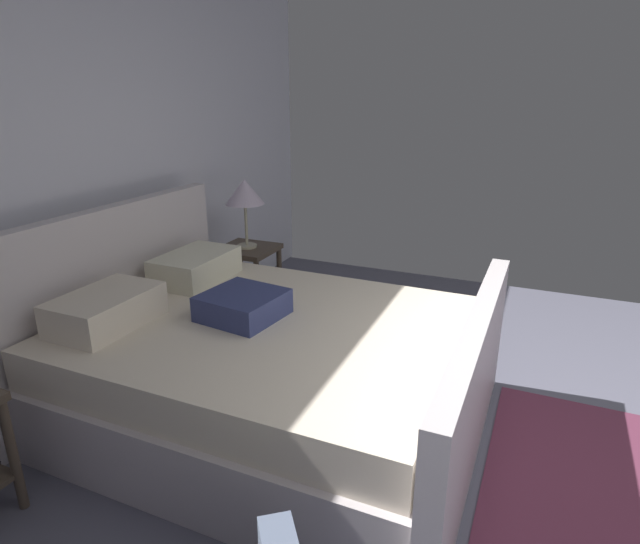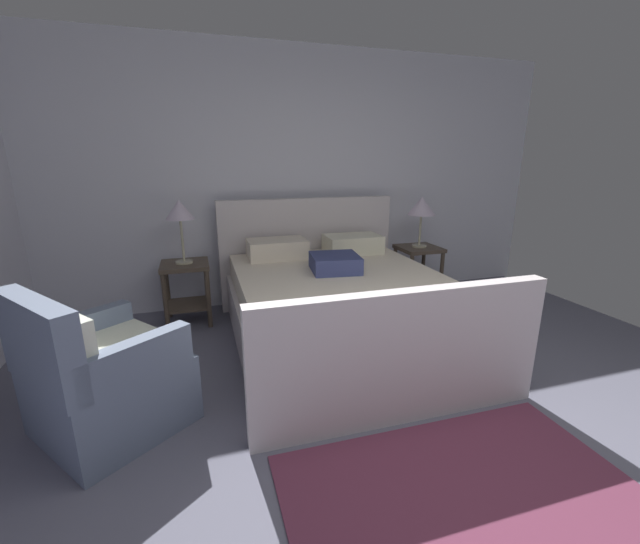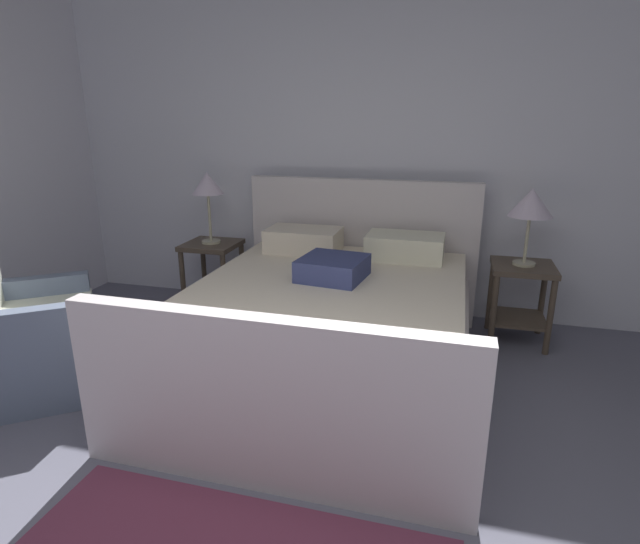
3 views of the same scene
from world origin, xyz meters
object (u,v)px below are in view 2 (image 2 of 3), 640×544
object	(u,v)px
bed	(339,305)
table_lamp_left	(180,212)
nightstand_left	(186,283)
armchair	(101,377)
nightstand_right	(418,264)
table_lamp_right	(422,207)

from	to	relation	value
bed	table_lamp_left	size ratio (longest dim) A/B	3.88
nightstand_left	armchair	world-z (taller)	armchair
nightstand_right	table_lamp_left	distance (m)	2.60
table_lamp_left	nightstand_left	bearing A→B (deg)	-63.43
table_lamp_left	armchair	bearing A→B (deg)	-106.39
nightstand_left	armchair	bearing A→B (deg)	-106.39
nightstand_right	armchair	xyz separation A→B (m)	(-2.97, -1.55, -0.06)
table_lamp_right	table_lamp_left	distance (m)	2.51
nightstand_right	table_lamp_left	xyz separation A→B (m)	(-2.51, 0.03, 0.68)
table_lamp_right	nightstand_left	distance (m)	2.59
nightstand_right	nightstand_left	distance (m)	2.51
table_lamp_right	nightstand_left	world-z (taller)	table_lamp_right
armchair	bed	bearing A→B (deg)	22.53
nightstand_right	table_lamp_right	world-z (taller)	table_lamp_right
bed	table_lamp_right	distance (m)	1.66
nightstand_right	table_lamp_left	size ratio (longest dim) A/B	1.01
bed	nightstand_right	bearing A→B (deg)	33.76
table_lamp_right	armchair	bearing A→B (deg)	-152.45
bed	nightstand_left	distance (m)	1.52
nightstand_right	table_lamp_right	size ratio (longest dim) A/B	1.08
nightstand_right	armchair	bearing A→B (deg)	-152.45
bed	nightstand_left	world-z (taller)	bed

